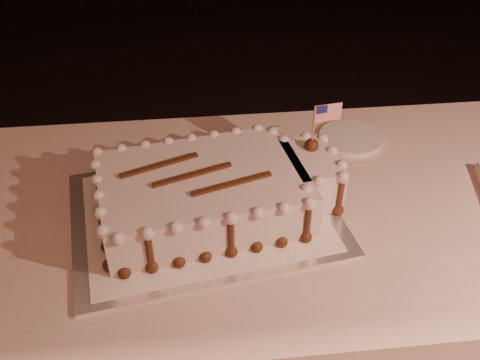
{
  "coord_description": "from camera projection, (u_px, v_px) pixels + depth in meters",
  "views": [
    {
      "loc": [
        -0.3,
        -0.32,
        1.55
      ],
      "look_at": [
        -0.21,
        0.58,
        0.84
      ],
      "focal_mm": 40.0,
      "sensor_mm": 36.0,
      "label": 1
    }
  ],
  "objects": [
    {
      "name": "cake_board",
      "position": [
        204.0,
        213.0,
        1.19
      ],
      "size": [
        0.64,
        0.52,
        0.01
      ],
      "primitive_type": "cube",
      "rotation": [
        0.0,
        0.0,
        0.16
      ],
      "color": "white",
      "rests_on": "banquet_table"
    },
    {
      "name": "banquet_table",
      "position": [
        315.0,
        304.0,
        1.46
      ],
      "size": [
        2.4,
        0.8,
        0.75
      ],
      "primitive_type": "cube",
      "color": "beige",
      "rests_on": "ground"
    },
    {
      "name": "side_plate",
      "position": [
        351.0,
        138.0,
        1.43
      ],
      "size": [
        0.17,
        0.17,
        0.01
      ],
      "primitive_type": "cylinder",
      "color": "silver",
      "rests_on": "banquet_table"
    },
    {
      "name": "doily",
      "position": [
        204.0,
        212.0,
        1.19
      ],
      "size": [
        0.57,
        0.47,
        0.0
      ],
      "primitive_type": "cube",
      "rotation": [
        0.0,
        0.0,
        0.16
      ],
      "color": "white",
      "rests_on": "cake_board"
    },
    {
      "name": "sheet_cake",
      "position": [
        217.0,
        191.0,
        1.16
      ],
      "size": [
        0.56,
        0.37,
        0.22
      ],
      "color": "silver",
      "rests_on": "doily"
    }
  ]
}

